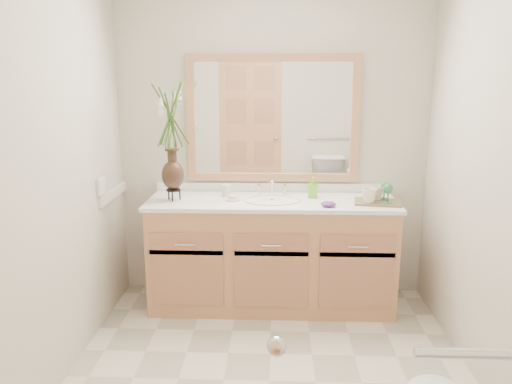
{
  "coord_description": "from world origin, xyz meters",
  "views": [
    {
      "loc": [
        0.02,
        -2.57,
        1.72
      ],
      "look_at": [
        -0.1,
        0.65,
        0.97
      ],
      "focal_mm": 35.0,
      "sensor_mm": 36.0,
      "label": 1
    }
  ],
  "objects_px": {
    "flower_vase": "(171,127)",
    "tray": "(377,202)",
    "tumbler": "(226,190)",
    "soap_bottle": "(313,188)"
  },
  "relations": [
    {
      "from": "flower_vase",
      "to": "tray",
      "type": "xyz_separation_m",
      "value": [
        1.49,
        -0.04,
        -0.53
      ]
    },
    {
      "from": "tumbler",
      "to": "soap_bottle",
      "type": "xyz_separation_m",
      "value": [
        0.66,
        -0.02,
        0.03
      ]
    },
    {
      "from": "flower_vase",
      "to": "soap_bottle",
      "type": "distance_m",
      "value": 1.14
    },
    {
      "from": "tumbler",
      "to": "soap_bottle",
      "type": "height_order",
      "value": "soap_bottle"
    },
    {
      "from": "tray",
      "to": "flower_vase",
      "type": "bearing_deg",
      "value": -172.98
    },
    {
      "from": "tumbler",
      "to": "soap_bottle",
      "type": "bearing_deg",
      "value": -1.94
    },
    {
      "from": "tumbler",
      "to": "soap_bottle",
      "type": "distance_m",
      "value": 0.66
    },
    {
      "from": "flower_vase",
      "to": "tray",
      "type": "height_order",
      "value": "flower_vase"
    },
    {
      "from": "tumbler",
      "to": "tray",
      "type": "height_order",
      "value": "tumbler"
    },
    {
      "from": "tumbler",
      "to": "flower_vase",
      "type": "bearing_deg",
      "value": -159.03
    }
  ]
}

